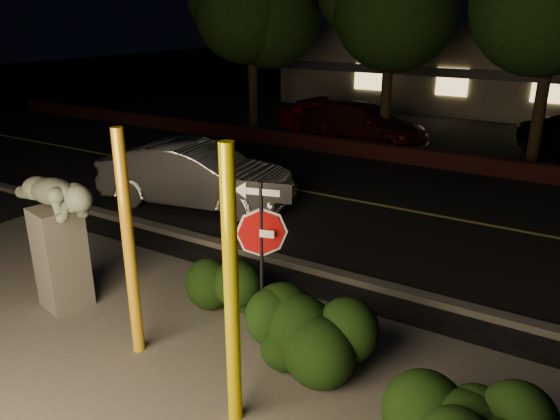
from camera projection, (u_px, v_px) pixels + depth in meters
The scene contains 17 objects.
ground at pixel (423, 177), 15.90m from camera, with size 90.00×90.00×0.00m, color black.
patio at pixel (158, 381), 7.08m from camera, with size 14.00×6.00×0.02m, color #4C4944.
road at pixel (385, 206), 13.49m from camera, with size 80.00×8.00×0.01m, color black.
lane_marking at pixel (385, 206), 13.49m from camera, with size 80.00×0.12×0.01m, color #B3AB47.
curb at pixel (304, 266), 10.19m from camera, with size 80.00×0.25×0.12m, color #4C4944.
brick_wall at pixel (437, 159), 16.85m from camera, with size 40.00×0.35×0.50m, color #471916.
parking_lot at pixel (478, 134), 21.50m from camera, with size 40.00×12.00×0.01m, color black.
building at pixel (520, 66), 27.22m from camera, with size 22.00×10.20×4.00m.
yellow_pole_left at pixel (129, 247), 7.21m from camera, with size 0.16×0.16×3.20m, color yellow.
yellow_pole_right at pixel (231, 293), 5.89m from camera, with size 0.17×0.17×3.34m, color #E1CB04.
signpost at pixel (261, 233), 7.27m from camera, with size 0.81×0.24×2.46m.
sculpture at pixel (57, 227), 8.46m from camera, with size 2.12×0.99×2.26m.
hedge_center at pixel (230, 279), 8.79m from camera, with size 1.83×0.86×0.95m, color black.
hedge_right at pixel (314, 329), 7.16m from camera, with size 1.85×0.99×1.21m, color black.
silver_sedan at pixel (196, 175), 13.36m from camera, with size 1.65×4.72×1.56m, color #B2B1B7.
parked_car_red at pixel (330, 116), 21.41m from camera, with size 1.64×4.08×1.39m, color maroon.
parked_car_darkred at pixel (363, 123), 19.91m from camera, with size 2.02×4.96×1.44m, color #40130D.
Camera 1 is at (4.44, -5.19, 4.52)m, focal length 35.00 mm.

